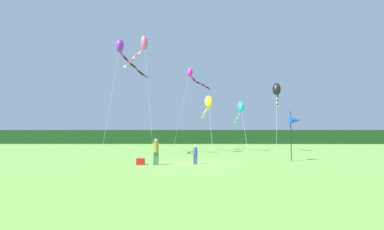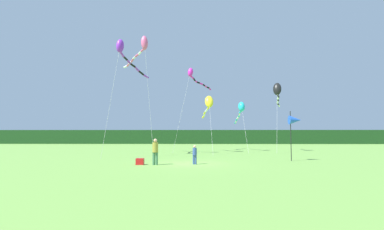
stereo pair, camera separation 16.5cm
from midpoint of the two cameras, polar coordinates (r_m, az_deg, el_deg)
name	(u,v)px [view 2 (the right image)]	position (r m, az deg, el deg)	size (l,w,h in m)	color
ground_plane	(190,164)	(19.81, -0.09, -9.70)	(120.00, 120.00, 0.00)	#6B9E42
distant_treeline	(195,137)	(64.71, 0.72, -4.40)	(108.00, 2.75, 3.11)	#193D19
person_adult	(155,150)	(19.00, -7.11, -7.01)	(0.38, 0.38, 1.71)	#3F724C
person_child	(195,154)	(19.27, 0.78, -7.74)	(0.28, 0.28, 1.27)	#334C8C
cooler_box	(140,161)	(19.37, -10.12, -9.14)	(0.50, 0.42, 0.42)	red
banner_flag_pole	(295,120)	(23.16, 20.08, -1.04)	(0.90, 0.70, 3.78)	black
kite_purple	(124,52)	(28.98, -13.31, 12.21)	(2.54, 8.40, 11.05)	#B2B2B2
kite_black	(277,91)	(35.92, 16.82, 4.67)	(2.68, 7.72, 8.33)	#B2B2B2
kite_rainbow	(142,47)	(29.99, -9.83, 13.27)	(4.28, 5.30, 11.91)	#B2B2B2
kite_yellow	(208,104)	(32.45, 3.46, 2.29)	(1.26, 8.60, 6.53)	#B2B2B2
kite_cyan	(241,109)	(35.69, 9.87, 1.26)	(0.85, 8.01, 6.18)	#B2B2B2
kite_magenta	(194,76)	(35.55, 0.50, 7.77)	(4.61, 6.97, 10.19)	#B2B2B2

